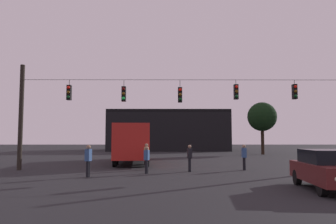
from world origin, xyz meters
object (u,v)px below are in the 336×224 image
(car_near_right, at_px, (329,169))
(pedestrian_crossing_center, at_px, (146,155))
(pedestrian_near_bus, at_px, (244,156))
(tree_left_silhouette, at_px, (262,117))
(city_bus, at_px, (132,140))
(pedestrian_trailing, at_px, (147,158))
(pedestrian_crossing_right, at_px, (88,159))
(pedestrian_crossing_left, at_px, (190,157))

(car_near_right, distance_m, pedestrian_crossing_center, 11.11)
(pedestrian_near_bus, distance_m, tree_left_silhouette, 22.16)
(pedestrian_crossing_center, bearing_deg, car_near_right, -47.96)
(city_bus, relative_size, pedestrian_crossing_center, 6.79)
(pedestrian_near_bus, distance_m, pedestrian_trailing, 6.25)
(car_near_right, bearing_deg, pedestrian_crossing_center, 132.04)
(car_near_right, bearing_deg, pedestrian_crossing_right, 156.82)
(pedestrian_near_bus, bearing_deg, pedestrian_crossing_right, -157.71)
(pedestrian_crossing_right, bearing_deg, car_near_right, -23.18)
(pedestrian_trailing, bearing_deg, car_near_right, -39.46)
(city_bus, bearing_deg, pedestrian_near_bus, -41.20)
(city_bus, xyz_separation_m, tree_left_silhouette, (14.83, 13.92, 2.81))
(city_bus, height_order, pedestrian_crossing_center, city_bus)
(city_bus, bearing_deg, car_near_right, -58.46)
(car_near_right, xyz_separation_m, pedestrian_crossing_right, (-10.17, 4.36, 0.12))
(pedestrian_trailing, height_order, tree_left_silhouette, tree_left_silhouette)
(car_near_right, relative_size, pedestrian_crossing_right, 2.74)
(pedestrian_crossing_center, distance_m, pedestrian_trailing, 2.26)
(city_bus, distance_m, pedestrian_near_bus, 10.21)
(car_near_right, height_order, pedestrian_near_bus, pedestrian_near_bus)
(tree_left_silhouette, bearing_deg, city_bus, -136.82)
(city_bus, height_order, pedestrian_near_bus, city_bus)
(pedestrian_crossing_center, bearing_deg, pedestrian_near_bus, -2.63)
(pedestrian_near_bus, bearing_deg, pedestrian_crossing_center, 177.37)
(pedestrian_crossing_right, xyz_separation_m, tree_left_silhouette, (16.01, 24.23, 3.75))
(pedestrian_trailing, bearing_deg, city_bus, 101.18)
(car_near_right, xyz_separation_m, pedestrian_crossing_left, (-4.80, 7.05, 0.09))
(car_near_right, height_order, tree_left_silhouette, tree_left_silhouette)
(car_near_right, xyz_separation_m, pedestrian_trailing, (-7.29, 6.00, 0.05))
(pedestrian_crossing_center, distance_m, pedestrian_crossing_right, 4.76)
(city_bus, relative_size, pedestrian_near_bus, 7.08)
(pedestrian_near_bus, relative_size, tree_left_silhouette, 0.24)
(pedestrian_near_bus, bearing_deg, pedestrian_crossing_left, -165.13)
(pedestrian_crossing_right, distance_m, pedestrian_near_bus, 9.53)
(pedestrian_near_bus, bearing_deg, city_bus, 138.80)
(pedestrian_crossing_left, height_order, tree_left_silhouette, tree_left_silhouette)
(pedestrian_crossing_left, bearing_deg, pedestrian_crossing_right, -153.31)
(pedestrian_crossing_right, xyz_separation_m, pedestrian_near_bus, (8.82, 3.62, -0.03))
(city_bus, relative_size, car_near_right, 2.50)
(pedestrian_crossing_left, xyz_separation_m, pedestrian_trailing, (-2.49, -1.05, -0.04))
(car_near_right, bearing_deg, pedestrian_crossing_left, 124.24)
(car_near_right, bearing_deg, tree_left_silhouette, 78.46)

